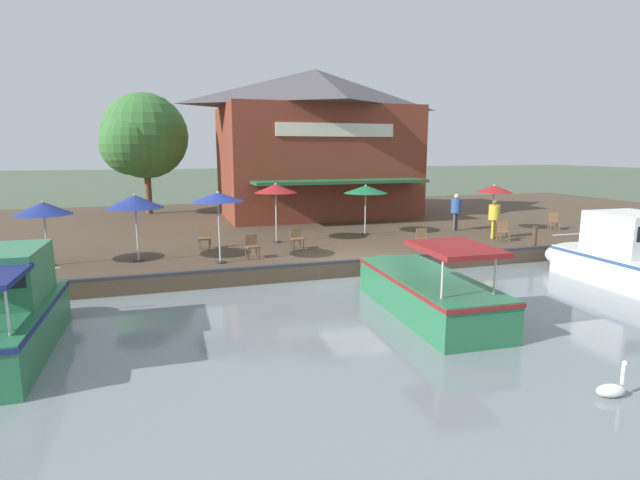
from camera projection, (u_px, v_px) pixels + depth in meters
ground_plane at (361, 279)px, 17.84m from camera, size 220.00×220.00×0.00m
quay_deck at (286, 226)px, 28.09m from camera, size 22.00×56.00×0.60m
quay_edge_fender at (360, 260)px, 17.81m from camera, size 0.20×50.40×0.10m
waterfront_restaurant at (315, 142)px, 30.05m from camera, size 9.43×11.55×8.62m
patio_umbrella_near_quay_edge at (135, 202)px, 17.51m from camera, size 1.97×1.97×2.42m
patio_umbrella_mid_patio_left at (494, 189)px, 24.24m from camera, size 1.75×1.75×2.28m
patio_umbrella_mid_patio_right at (43, 208)px, 16.87m from camera, size 1.86×1.86×2.25m
patio_umbrella_far_corner at (366, 189)px, 23.15m from camera, size 2.04×2.04×2.35m
patio_umbrella_by_entrance at (276, 189)px, 21.11m from camera, size 1.81×1.81×2.55m
patio_umbrella_back_row at (218, 197)px, 17.22m from camera, size 1.77×1.77×2.53m
cafe_chair_back_row_seat at (503, 230)px, 21.83m from camera, size 0.57×0.57×0.85m
cafe_chair_mid_patio at (296, 237)px, 19.99m from camera, size 0.48×0.48×0.85m
cafe_chair_facing_river at (422, 238)px, 19.88m from camera, size 0.49×0.49×0.85m
cafe_chair_far_corner_seat at (205, 237)px, 20.05m from camera, size 0.52×0.52×0.85m
cafe_chair_under_first_umbrella at (252, 245)px, 18.38m from camera, size 0.49×0.49×0.85m
cafe_chair_beside_entrance at (554, 220)px, 24.86m from camera, size 0.59×0.59×0.85m
person_near_entrance at (456, 207)px, 24.52m from camera, size 0.51×0.51×1.81m
person_at_quay_edge at (494, 214)px, 22.32m from camera, size 0.50×0.50×1.75m
motorboat_mid_row at (636, 262)px, 16.58m from camera, size 7.57×2.82×2.40m
motorboat_distant_upstream at (7, 312)px, 11.25m from camera, size 5.58×2.05×2.26m
motorboat_fourth_along at (419, 287)px, 14.27m from camera, size 6.54×2.27×2.14m
mooring_post at (535, 237)px, 20.32m from camera, size 0.22×0.22×0.87m
swan at (612, 389)px, 9.12m from camera, size 0.38×0.62×0.69m
tree_downstream_bank at (142, 138)px, 30.15m from camera, size 5.42×5.16×7.36m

